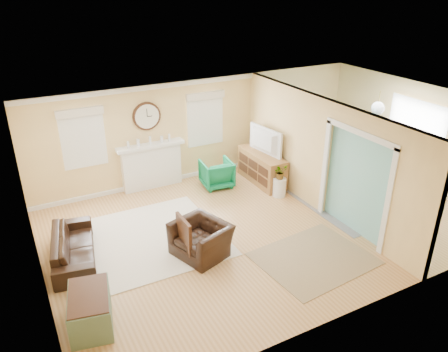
{
  "coord_description": "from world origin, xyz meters",
  "views": [
    {
      "loc": [
        -4.6,
        -6.88,
        4.97
      ],
      "look_at": [
        -0.8,
        0.3,
        1.2
      ],
      "focal_mm": 35.0,
      "sensor_mm": 36.0,
      "label": 1
    }
  ],
  "objects_px": {
    "credenza": "(262,168)",
    "dining_table": "(349,181)",
    "sofa": "(73,247)",
    "green_chair": "(217,173)",
    "eames_chair": "(201,239)"
  },
  "relations": [
    {
      "from": "green_chair",
      "to": "sofa",
      "type": "bearing_deg",
      "value": 28.27
    },
    {
      "from": "credenza",
      "to": "dining_table",
      "type": "height_order",
      "value": "credenza"
    },
    {
      "from": "sofa",
      "to": "eames_chair",
      "type": "height_order",
      "value": "eames_chair"
    },
    {
      "from": "sofa",
      "to": "credenza",
      "type": "height_order",
      "value": "credenza"
    },
    {
      "from": "sofa",
      "to": "green_chair",
      "type": "height_order",
      "value": "green_chair"
    },
    {
      "from": "eames_chair",
      "to": "credenza",
      "type": "relative_size",
      "value": 0.64
    },
    {
      "from": "sofa",
      "to": "credenza",
      "type": "relative_size",
      "value": 1.18
    },
    {
      "from": "credenza",
      "to": "dining_table",
      "type": "distance_m",
      "value": 2.2
    },
    {
      "from": "dining_table",
      "to": "credenza",
      "type": "bearing_deg",
      "value": 55.95
    },
    {
      "from": "eames_chair",
      "to": "sofa",
      "type": "bearing_deg",
      "value": -132.18
    },
    {
      "from": "green_chair",
      "to": "dining_table",
      "type": "distance_m",
      "value": 3.29
    },
    {
      "from": "eames_chair",
      "to": "credenza",
      "type": "distance_m",
      "value": 3.55
    },
    {
      "from": "sofa",
      "to": "green_chair",
      "type": "distance_m",
      "value": 4.16
    },
    {
      "from": "sofa",
      "to": "green_chair",
      "type": "bearing_deg",
      "value": -57.94
    },
    {
      "from": "sofa",
      "to": "credenza",
      "type": "xyz_separation_m",
      "value": [
        4.99,
        1.24,
        0.13
      ]
    }
  ]
}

